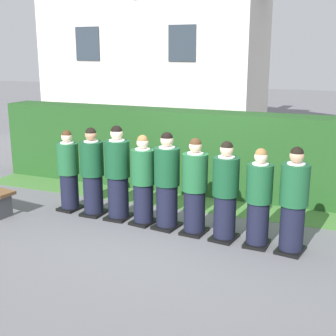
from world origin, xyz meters
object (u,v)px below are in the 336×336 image
Objects in this scene: student_front_row_5 at (195,189)px; student_front_row_6 at (225,194)px; student_front_row_7 at (259,200)px; student_front_row_1 at (92,174)px; student_front_row_4 at (167,183)px; student_front_row_3 at (143,182)px; student_front_row_8 at (294,203)px; student_front_row_2 at (118,175)px; student_front_row_0 at (69,172)px.

student_front_row_6 is at bearing -7.04° from student_front_row_5.
student_front_row_5 reaches higher than student_front_row_7.
student_front_row_1 is 0.98× the size of student_front_row_4.
student_front_row_5 is at bearing 172.96° from student_front_row_6.
student_front_row_5 is (0.96, -0.08, 0.02)m from student_front_row_3.
student_front_row_8 is (0.52, -0.04, 0.04)m from student_front_row_7.
student_front_row_4 is 0.51m from student_front_row_5.
student_front_row_1 is at bearing 176.33° from student_front_row_3.
student_front_row_5 is at bearing -5.28° from student_front_row_2.
student_front_row_7 is (3.07, -0.25, -0.04)m from student_front_row_1.
student_front_row_8 is (3.59, -0.29, -0.00)m from student_front_row_1.
student_front_row_8 is at bearing -5.12° from student_front_row_3.
student_front_row_5 is (2.01, -0.15, -0.01)m from student_front_row_1.
student_front_row_0 is 1.60m from student_front_row_3.
student_front_row_7 is at bearing 175.28° from student_front_row_8.
student_front_row_0 is 1.08m from student_front_row_2.
student_front_row_2 reaches higher than student_front_row_5.
student_front_row_8 reaches higher than student_front_row_3.
student_front_row_1 is 1.03× the size of student_front_row_3.
student_front_row_8 reaches higher than student_front_row_0.
student_front_row_6 is at bearing -4.99° from student_front_row_0.
student_front_row_5 is (0.51, -0.06, -0.03)m from student_front_row_4.
student_front_row_5 is at bearing -4.20° from student_front_row_1.
student_front_row_6 is 0.99× the size of student_front_row_8.
student_front_row_1 is 1.05m from student_front_row_3.
student_front_row_6 is at bearing -5.75° from student_front_row_2.
student_front_row_0 is 0.94× the size of student_front_row_1.
student_front_row_8 is (4.14, -0.35, 0.04)m from student_front_row_0.
student_front_row_0 is 0.97× the size of student_front_row_3.
student_front_row_3 is 0.45m from student_front_row_4.
student_front_row_6 reaches higher than student_front_row_0.
student_front_row_3 is at bearing 176.80° from student_front_row_4.
student_front_row_1 is at bearing 175.80° from student_front_row_5.
student_front_row_8 is (2.54, -0.23, 0.02)m from student_front_row_3.
student_front_row_8 is at bearing -4.70° from student_front_row_1.
student_front_row_4 is 1.03× the size of student_front_row_6.
student_front_row_2 reaches higher than student_front_row_8.
student_front_row_2 reaches higher than student_front_row_1.
student_front_row_6 is at bearing -5.58° from student_front_row_3.
student_front_row_5 reaches higher than student_front_row_0.
student_front_row_2 is at bearing -3.58° from student_front_row_0.
student_front_row_1 reaches higher than student_front_row_6.
student_front_row_2 is 1.02× the size of student_front_row_4.
student_front_row_2 reaches higher than student_front_row_7.
student_front_row_0 is at bearing 175.14° from student_front_row_8.
student_front_row_6 reaches higher than student_front_row_7.
student_front_row_4 is (0.45, -0.03, 0.04)m from student_front_row_3.
student_front_row_3 is 1.02× the size of student_front_row_7.
student_front_row_3 is 0.97m from student_front_row_5.
student_front_row_4 is at bearing 173.83° from student_front_row_5.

